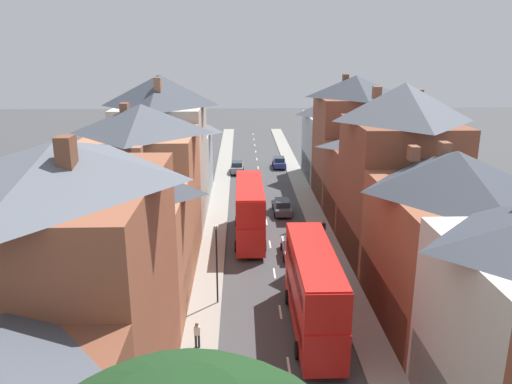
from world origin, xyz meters
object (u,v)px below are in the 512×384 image
Objects in this scene: car_near_blue at (282,206)px; pedestrian_near_right at (197,334)px; pedestrian_mid_right at (324,228)px; pedestrian_mid_left at (332,264)px; car_parked_right_a at (279,162)px; car_near_silver at (237,167)px; car_mid_black at (293,247)px; double_decker_bus_lead at (250,210)px; double_decker_bus_mid_street at (313,289)px; street_lamp at (217,260)px.

car_near_blue is 25.79m from pedestrian_near_right.
car_near_blue is 2.78× the size of pedestrian_mid_right.
car_parked_right_a is at bearing 92.04° from pedestrian_mid_left.
car_mid_black is (4.90, -29.44, -0.03)m from car_near_silver.
pedestrian_near_right is (-3.39, -17.61, -1.78)m from double_decker_bus_lead.
double_decker_bus_lead is 5.81m from car_mid_black.
car_mid_black is at bearing -130.23° from pedestrian_mid_right.
pedestrian_mid_left is (2.61, 7.55, -1.78)m from double_decker_bus_mid_street.
pedestrian_mid_right is (3.22, 3.81, 0.22)m from car_mid_black.
street_lamp is at bearing 80.27° from pedestrian_near_right.
double_decker_bus_lead is 29.08m from car_parked_right_a.
pedestrian_mid_left is at bearing 70.89° from double_decker_bus_mid_street.
car_parked_right_a is 28.94m from pedestrian_mid_right.
car_parked_right_a is 2.63× the size of pedestrian_mid_left.
car_near_blue is 1.05× the size of car_parked_right_a.
car_mid_black is at bearing -48.56° from double_decker_bus_lead.
street_lamp is at bearing -155.24° from pedestrian_mid_left.
pedestrian_mid_left is 7.84m from pedestrian_mid_right.
car_near_blue is 1.07× the size of car_mid_black.
car_mid_black is 0.76× the size of street_lamp.
car_near_blue is at bearing 89.98° from double_decker_bus_mid_street.
double_decker_bus_mid_street is at bearing -109.11° from pedestrian_mid_left.
double_decker_bus_mid_street is 2.55× the size of car_parked_right_a.
street_lamp is at bearing -101.41° from double_decker_bus_lead.
double_decker_bus_mid_street is 8.18m from pedestrian_mid_left.
double_decker_bus_mid_street reaches higher than pedestrian_mid_left.
car_near_blue is at bearing 74.26° from pedestrian_near_right.
double_decker_bus_mid_street is (3.60, -15.64, 0.00)m from double_decker_bus_lead.
pedestrian_near_right reaches higher than car_parked_right_a.
double_decker_bus_lead reaches higher than pedestrian_mid_left.
street_lamp reaches higher than car_near_blue.
car_near_silver is at bearing 92.92° from double_decker_bus_lead.
car_near_silver is 2.47× the size of pedestrian_near_right.
street_lamp reaches higher than pedestrian_mid_right.
car_near_silver is 2.47× the size of pedestrian_mid_right.
pedestrian_mid_left is 1.00× the size of pedestrian_mid_right.
pedestrian_mid_right is at bearing -66.75° from car_near_blue.
car_near_silver is 34.28m from pedestrian_mid_left.
street_lamp is (-8.65, -3.99, 2.21)m from pedestrian_mid_left.
double_decker_bus_mid_street is at bearing -30.47° from street_lamp.
car_near_silver is 7.00m from car_parked_right_a.
car_near_blue is 0.81× the size of street_lamp.
double_decker_bus_lead is 1.96× the size of street_lamp.
car_near_silver is 29.84m from car_mid_black.
double_decker_bus_lead is at bearing -99.74° from car_parked_right_a.
car_near_silver is (-4.90, 18.14, 0.05)m from car_near_blue.
car_near_silver is at bearing 107.58° from pedestrian_mid_right.
pedestrian_mid_left is (2.60, -15.31, 0.23)m from car_near_blue.
car_mid_black is (0.00, -11.30, 0.01)m from car_near_blue.
street_lamp is (-6.05, -19.30, 2.44)m from car_near_blue.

